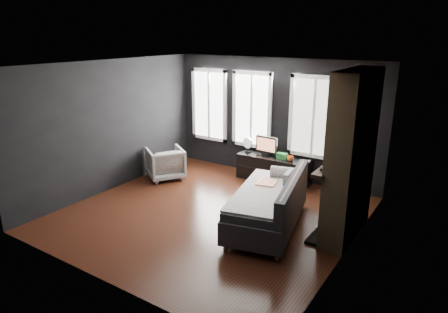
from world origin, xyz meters
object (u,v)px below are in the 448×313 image
Objects in this scene: sofa at (268,201)px; media_console at (274,169)px; armchair at (165,162)px; monitor at (267,145)px; mug at (290,158)px; mantel_vase at (344,149)px; book at (302,156)px.

media_console is (-0.90, 2.04, -0.19)m from sofa.
sofa is 3.17m from armchair.
armchair reaches higher than media_console.
sofa reaches higher than media_console.
sofa is 1.33× the size of media_console.
sofa is 2.38m from monitor.
sofa is at bearing -66.00° from media_console.
sofa is at bearing -76.25° from mug.
mantel_vase is (4.00, 0.07, 0.93)m from armchair.
sofa is 4.04× the size of monitor.
book is 1.79m from mantel_vase.
mantel_vase is (1.43, -1.06, 0.68)m from mug.
monitor is at bearing 104.98° from sofa.
book is at bearing 136.60° from mantel_vase.
mantel_vase is (2.07, -1.16, 0.51)m from monitor.
armchair is (-3.05, 0.85, -0.08)m from sofa.
sofa is at bearing -57.11° from monitor.
mug reaches higher than media_console.
armchair is at bearing -179.06° from mantel_vase.
monitor is at bearing 150.63° from mantel_vase.
sofa is 9.42× the size of book.
book is at bearing 84.15° from sofa.
sofa is 2.79× the size of armchair.
sofa is at bearing -82.62° from book.
mug is at bearing -158.02° from book.
mug is 0.74× the size of mantel_vase.
armchair is 2.46m from media_console.
mug is at bearing 143.44° from mantel_vase.
sofa reaches higher than armchair.
book is at bearing 21.98° from mug.
book reaches higher than media_console.
book is at bearing 147.87° from armchair.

